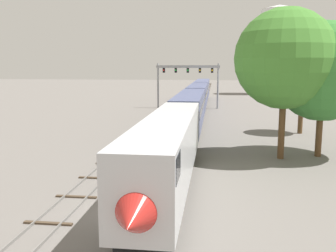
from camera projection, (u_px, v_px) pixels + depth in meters
The scene contains 9 objects.
ground_plane at pixel (124, 213), 20.90m from camera, with size 400.00×400.00×0.00m, color slate.
track_main at pixel (201, 104), 79.44m from camera, with size 2.60×200.00×0.16m.
track_near at pixel (162, 116), 60.51m from camera, with size 2.60×160.00×0.16m.
passenger_train at pixel (195, 103), 56.25m from camera, with size 3.04×86.23×4.80m.
signal_gantry at pixel (188, 76), 71.41m from camera, with size 12.10×0.49×8.54m.
water_tower at pixel (279, 24), 105.28m from camera, with size 10.22×10.22×24.92m.
trackside_tree_left at pixel (323, 71), 32.76m from camera, with size 8.73×8.73×11.98m.
trackside_tree_mid at pixel (303, 76), 44.38m from camera, with size 5.26×5.26×9.61m.
trackside_tree_right at pixel (285, 59), 31.79m from camera, with size 8.59×8.59×12.98m.
Camera 1 is at (4.91, -19.42, 8.08)m, focal length 40.15 mm.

